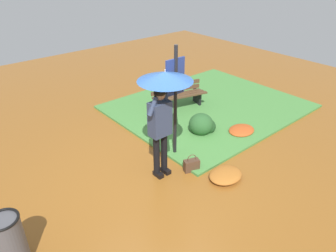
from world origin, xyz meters
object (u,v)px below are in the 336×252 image
at_px(handbag, 192,165).
at_px(person_with_umbrella, 163,98).
at_px(park_bench, 179,97).
at_px(trash_bin, 10,242).
at_px(info_sign_post, 175,90).

bearing_deg(handbag, person_with_umbrella, 142.34).
bearing_deg(park_bench, trash_bin, -156.66).
height_order(info_sign_post, handbag, info_sign_post).
height_order(person_with_umbrella, info_sign_post, info_sign_post).
bearing_deg(trash_bin, info_sign_post, 10.50).
relative_size(info_sign_post, trash_bin, 2.76).
relative_size(info_sign_post, handbag, 6.22).
relative_size(info_sign_post, park_bench, 1.61).
bearing_deg(person_with_umbrella, handbag, -37.66).
xyz_separation_m(person_with_umbrella, trash_bin, (-2.86, -0.31, -1.13)).
height_order(handbag, park_bench, park_bench).
xyz_separation_m(park_bench, trash_bin, (-4.88, -2.10, 0.02)).
height_order(person_with_umbrella, handbag, person_with_umbrella).
bearing_deg(person_with_umbrella, info_sign_post, 29.93).
distance_m(person_with_umbrella, trash_bin, 3.09).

